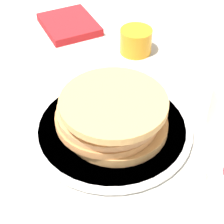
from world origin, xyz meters
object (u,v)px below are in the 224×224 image
Objects in this scene: pancake_stack at (111,112)px; juice_glass at (136,41)px; plate at (112,128)px; water_bottle_near at (222,218)px.

pancake_stack is 2.67× the size of juice_glass.
plate is 0.04m from pancake_stack.
pancake_stack is 1.02× the size of water_bottle_near.
plate is 1.49× the size of pancake_stack.
water_bottle_near reaches higher than plate.
pancake_stack is 0.27m from juice_glass.
juice_glass is 0.51m from water_bottle_near.
juice_glass is 0.38× the size of water_bottle_near.
pancake_stack reaches higher than plate.
juice_glass is at bearing -42.95° from water_bottle_near.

